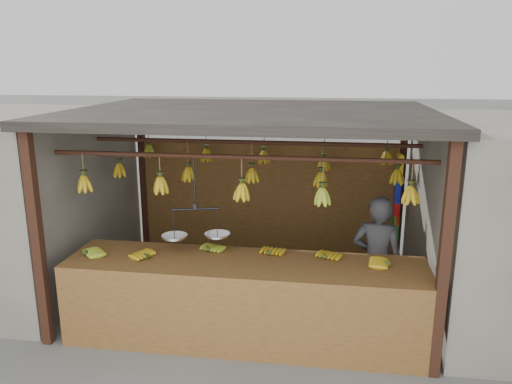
# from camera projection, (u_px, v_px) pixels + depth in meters

# --- Properties ---
(ground) EXTENTS (80.00, 80.00, 0.00)m
(ground) POSITION_uv_depth(u_px,v_px,m) (253.00, 293.00, 6.55)
(ground) COLOR #5B5B57
(stall) EXTENTS (4.30, 3.30, 2.40)m
(stall) POSITION_uv_depth(u_px,v_px,m) (256.00, 141.00, 6.38)
(stall) COLOR black
(stall) RESTS_ON ground
(counter) EXTENTS (3.82, 0.87, 0.96)m
(counter) POSITION_uv_depth(u_px,v_px,m) (243.00, 283.00, 5.18)
(counter) COLOR brown
(counter) RESTS_ON ground
(hanging_bananas) EXTENTS (3.64, 2.23, 0.40)m
(hanging_bananas) POSITION_uv_depth(u_px,v_px,m) (254.00, 172.00, 6.15)
(hanging_bananas) COLOR #B08B12
(hanging_bananas) RESTS_ON ground
(balance_scale) EXTENTS (0.71, 0.39, 0.89)m
(balance_scale) POSITION_uv_depth(u_px,v_px,m) (196.00, 231.00, 5.37)
(balance_scale) COLOR black
(balance_scale) RESTS_ON ground
(vendor) EXTENTS (0.62, 0.46, 1.54)m
(vendor) POSITION_uv_depth(u_px,v_px,m) (377.00, 262.00, 5.57)
(vendor) COLOR #262628
(vendor) RESTS_ON ground
(bag_bundles) EXTENTS (0.08, 0.26, 1.24)m
(bag_bundles) POSITION_uv_depth(u_px,v_px,m) (397.00, 199.00, 7.32)
(bag_bundles) COLOR yellow
(bag_bundles) RESTS_ON ground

